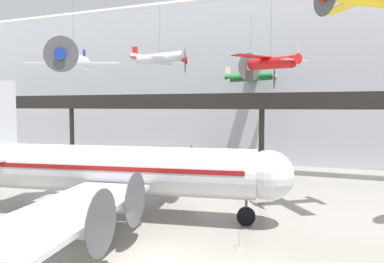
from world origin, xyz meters
TOP-DOWN VIEW (x-y plane):
  - ground_plane at (0.00, 0.00)m, footprint 260.00×260.00m
  - hangar_back_wall at (0.00, 37.47)m, footprint 140.00×3.00m
  - mezzanine_walkway at (0.00, 28.78)m, footprint 110.00×3.20m
  - airliner_silver_main at (-6.10, 5.83)m, footprint 26.48×30.48m
  - suspended_plane_silver_racer at (-11.38, 23.52)m, footprint 7.17×8.41m
  - suspended_plane_green_biplane at (-2.20, 32.77)m, footprint 7.18×8.61m
  - suspended_plane_white_twin at (-13.63, 10.48)m, footprint 8.51×7.31m
  - suspended_plane_red_highwing at (2.37, 22.63)m, footprint 7.71×8.38m
  - stanchion_barrier at (4.17, 3.24)m, footprint 0.36×0.36m

SIDE VIEW (x-z plane):
  - ground_plane at x=0.00m, z-range 0.00..0.00m
  - stanchion_barrier at x=4.17m, z-range -0.21..0.87m
  - airliner_silver_main at x=-6.10m, z-range -1.62..8.82m
  - mezzanine_walkway at x=0.00m, z-range 3.35..13.38m
  - hangar_back_wall at x=0.00m, z-range 0.00..24.89m
  - suspended_plane_green_biplane at x=-2.20m, z-range 7.51..17.39m
  - suspended_plane_white_twin at x=-13.63m, z-range 7.99..17.33m
  - suspended_plane_red_highwing at x=2.37m, z-range 8.34..17.75m
  - suspended_plane_silver_racer at x=-11.38m, z-range 10.16..18.37m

